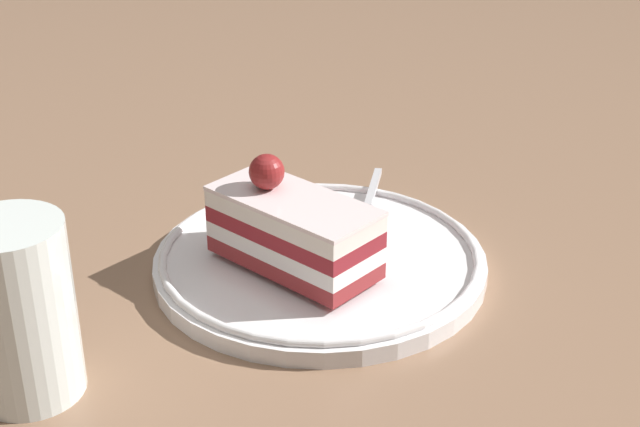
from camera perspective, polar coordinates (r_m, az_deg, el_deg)
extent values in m
plane|color=#8A674E|center=(0.72, -1.77, -2.59)|extent=(2.40, 2.40, 0.00)
cylinder|color=white|center=(0.70, 0.00, -3.03)|extent=(0.24, 0.24, 0.01)
torus|color=white|center=(0.69, 0.00, -2.44)|extent=(0.23, 0.23, 0.01)
cube|color=maroon|center=(0.67, -1.56, -2.56)|extent=(0.11, 0.13, 0.01)
cube|color=white|center=(0.67, -1.58, -1.66)|extent=(0.11, 0.13, 0.01)
cube|color=maroon|center=(0.66, -1.59, -0.74)|extent=(0.11, 0.13, 0.01)
cube|color=white|center=(0.65, -1.60, 0.19)|extent=(0.11, 0.13, 0.01)
cube|color=white|center=(0.65, -1.61, 0.78)|extent=(0.11, 0.13, 0.00)
sphere|color=maroon|center=(0.66, -3.23, 2.53)|extent=(0.03, 0.03, 0.03)
cube|color=silver|center=(0.78, 3.20, 1.50)|extent=(0.07, 0.01, 0.00)
cube|color=silver|center=(0.74, 2.79, 0.12)|extent=(0.02, 0.01, 0.00)
cube|color=silver|center=(0.72, 2.15, -0.63)|extent=(0.03, 0.00, 0.00)
cube|color=silver|center=(0.72, 2.42, -0.65)|extent=(0.03, 0.00, 0.00)
cube|color=silver|center=(0.72, 2.68, -0.67)|extent=(0.03, 0.00, 0.00)
cube|color=silver|center=(0.72, 2.94, -0.69)|extent=(0.03, 0.00, 0.00)
cylinder|color=white|center=(0.58, -17.65, -5.59)|extent=(0.07, 0.07, 0.11)
cylinder|color=beige|center=(0.59, -17.38, -7.23)|extent=(0.06, 0.06, 0.07)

